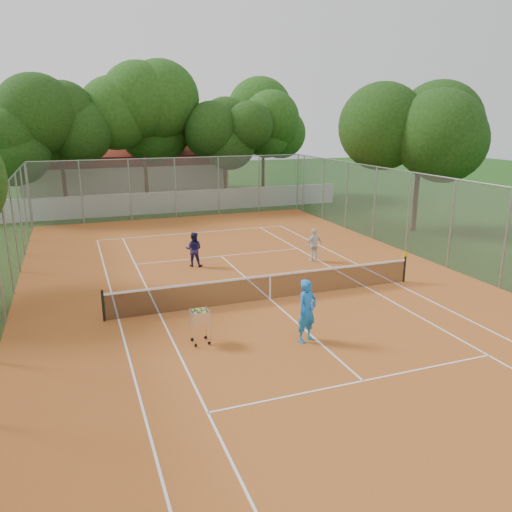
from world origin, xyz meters
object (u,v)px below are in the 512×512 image
object	(u,v)px
tennis_net	(270,287)
player_far_right	(314,245)
player_near	(307,311)
player_far_left	(194,249)
ball_hopper	(200,326)
clubhouse	(125,169)

from	to	relation	value
tennis_net	player_far_right	world-z (taller)	player_far_right
player_near	player_far_left	xyz separation A→B (m)	(-1.31, 8.93, -0.18)
player_far_right	tennis_net	bearing A→B (deg)	35.92
ball_hopper	clubhouse	bearing A→B (deg)	74.81
player_near	player_far_right	bearing A→B (deg)	40.52
player_near	ball_hopper	distance (m)	3.21
player_near	player_far_left	bearing A→B (deg)	77.04
clubhouse	player_far_left	world-z (taller)	clubhouse
tennis_net	player_far_right	size ratio (longest dim) A/B	7.65
clubhouse	ball_hopper	xyz separation A→B (m)	(-1.35, -31.76, -1.61)
clubhouse	player_near	distance (m)	32.78
clubhouse	player_far_right	distance (m)	25.64
player_far_left	ball_hopper	bearing A→B (deg)	102.44
player_near	ball_hopper	world-z (taller)	player_near
clubhouse	player_far_left	xyz separation A→B (m)	(0.38, -23.78, -1.39)
player_far_left	player_far_right	size ratio (longest dim) A/B	1.01
clubhouse	player_near	size ratio (longest dim) A/B	8.48
player_far_right	ball_hopper	bearing A→B (deg)	32.83
player_near	ball_hopper	xyz separation A→B (m)	(-3.04, 0.95, -0.40)
player_near	player_far_left	world-z (taller)	player_near
player_far_left	player_near	bearing A→B (deg)	123.01
ball_hopper	tennis_net	bearing A→B (deg)	26.74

